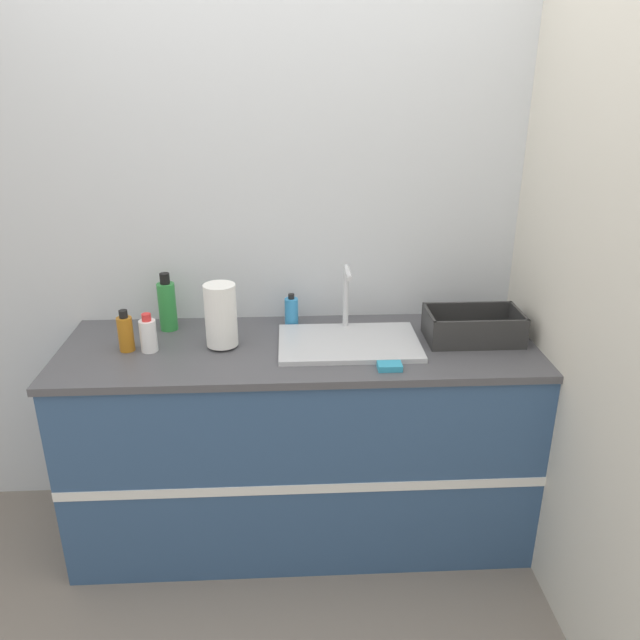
% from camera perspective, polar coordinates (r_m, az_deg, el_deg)
% --- Properties ---
extents(ground_plane, '(12.00, 12.00, 0.00)m').
position_cam_1_polar(ground_plane, '(2.77, -1.43, -22.40)').
color(ground_plane, slate).
extents(wall_back, '(4.30, 0.06, 2.60)m').
position_cam_1_polar(wall_back, '(2.72, -2.08, 8.39)').
color(wall_back, silver).
rests_on(wall_back, ground_plane).
extents(wall_right, '(0.06, 2.63, 2.60)m').
position_cam_1_polar(wall_right, '(2.59, 20.41, 6.33)').
color(wall_right, beige).
rests_on(wall_right, ground_plane).
extents(counter_cabinet, '(1.92, 0.65, 0.90)m').
position_cam_1_polar(counter_cabinet, '(2.74, -1.71, -10.94)').
color(counter_cabinet, '#33517A').
rests_on(counter_cabinet, ground_plane).
extents(sink, '(0.56, 0.37, 0.29)m').
position_cam_1_polar(sink, '(2.52, 2.65, -1.85)').
color(sink, silver).
rests_on(sink, counter_cabinet).
extents(paper_towel_roll, '(0.13, 0.13, 0.26)m').
position_cam_1_polar(paper_towel_roll, '(2.48, -9.05, 0.39)').
color(paper_towel_roll, '#4C4C51').
rests_on(paper_towel_roll, counter_cabinet).
extents(dish_rack, '(0.38, 0.22, 0.13)m').
position_cam_1_polar(dish_rack, '(2.63, 13.80, -0.85)').
color(dish_rack, '#2D2D2D').
rests_on(dish_rack, counter_cabinet).
extents(bottle_amber, '(0.06, 0.06, 0.17)m').
position_cam_1_polar(bottle_amber, '(2.56, -17.35, -1.13)').
color(bottle_amber, '#B26B19').
rests_on(bottle_amber, counter_cabinet).
extents(bottle_green, '(0.07, 0.07, 0.25)m').
position_cam_1_polar(bottle_green, '(2.71, -13.79, 1.35)').
color(bottle_green, '#2D8C3D').
rests_on(bottle_green, counter_cabinet).
extents(bottle_white_spray, '(0.07, 0.07, 0.16)m').
position_cam_1_polar(bottle_white_spray, '(2.53, -15.43, -1.30)').
color(bottle_white_spray, white).
rests_on(bottle_white_spray, counter_cabinet).
extents(soap_dispenser, '(0.06, 0.06, 0.14)m').
position_cam_1_polar(soap_dispenser, '(2.69, -2.62, 0.78)').
color(soap_dispenser, '#338CCC').
rests_on(soap_dispenser, counter_cabinet).
extents(sponge, '(0.09, 0.06, 0.02)m').
position_cam_1_polar(sponge, '(2.33, 6.39, -4.23)').
color(sponge, '#3399BF').
rests_on(sponge, counter_cabinet).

